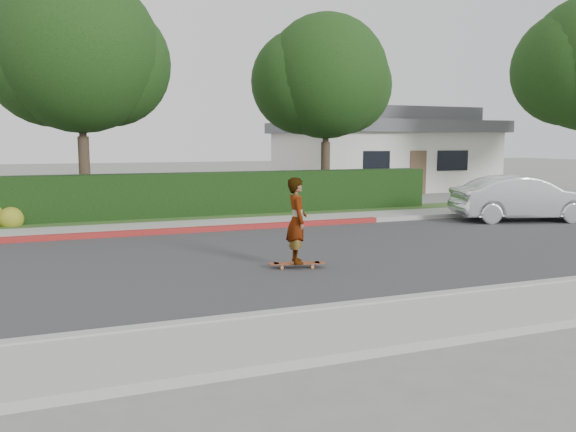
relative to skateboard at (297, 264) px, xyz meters
name	(u,v)px	position (x,y,z in m)	size (l,w,h in m)	color
ground	(422,247)	(3.70, 1.09, -0.10)	(120.00, 120.00, 0.00)	slate
road	(422,247)	(3.70, 1.09, -0.10)	(60.00, 8.00, 0.01)	#2D2D30
curb_near	(558,284)	(3.70, -3.01, -0.03)	(60.00, 0.20, 0.15)	#9E9E99
curb_far	(346,221)	(3.70, 5.19, -0.03)	(60.00, 0.20, 0.15)	#9E9E99
curb_red_section	(185,230)	(-1.30, 5.19, -0.02)	(12.00, 0.21, 0.15)	maroon
sidewalk_far	(334,218)	(3.70, 6.09, -0.04)	(60.00, 1.60, 0.12)	gray
planting_strip	(314,213)	(3.70, 7.69, -0.05)	(60.00, 1.60, 0.10)	#2D4C1E
hedge	(227,194)	(0.70, 8.29, 0.65)	(15.00, 1.00, 1.50)	black
tree_left	(79,57)	(-3.81, 9.78, 5.16)	(5.99, 5.21, 8.00)	#33261C
tree_center	(324,81)	(5.19, 10.28, 4.80)	(5.66, 4.84, 7.44)	#33261C
house	(380,150)	(11.70, 17.09, 2.00)	(10.60, 8.60, 4.30)	beige
skateboard	(297,264)	(0.00, 0.00, 0.00)	(1.16, 0.51, 0.11)	#DA703C
skateboarder	(297,220)	(0.00, 0.00, 0.87)	(0.62, 0.41, 1.71)	white
car_silver	(523,199)	(9.28, 3.79, 0.62)	(1.53, 4.39, 1.45)	silver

